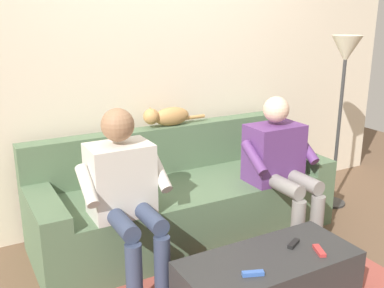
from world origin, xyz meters
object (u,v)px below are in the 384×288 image
at_px(remote_red, 319,251).
at_px(remote_black, 294,244).
at_px(coffee_table, 268,282).
at_px(couch, 184,200).
at_px(floor_lamp, 345,67).
at_px(cat_on_backrest, 167,116).
at_px(person_right_seated, 125,188).
at_px(person_left_seated, 280,160).
at_px(remote_blue, 253,273).

distance_m(remote_red, remote_black, 0.16).
bearing_deg(remote_black, coffee_table, 162.43).
distance_m(coffee_table, remote_red, 0.36).
distance_m(couch, floor_lamp, 1.77).
bearing_deg(remote_black, cat_on_backrest, 71.63).
bearing_deg(person_right_seated, floor_lamp, -173.69).
height_order(person_left_seated, remote_red, person_left_seated).
height_order(person_right_seated, floor_lamp, floor_lamp).
bearing_deg(couch, remote_black, 101.56).
height_order(couch, person_left_seated, person_left_seated).
xyz_separation_m(remote_black, floor_lamp, (-1.25, -0.88, 0.90)).
distance_m(couch, remote_black, 1.06).
relative_size(remote_red, floor_lamp, 0.08).
distance_m(cat_on_backrest, remote_blue, 1.58).
height_order(couch, remote_red, couch).
xyz_separation_m(person_left_seated, person_right_seated, (1.24, -0.00, 0.02)).
bearing_deg(floor_lamp, couch, -5.85).
xyz_separation_m(remote_red, remote_black, (0.08, -0.14, 0.00)).
distance_m(person_right_seated, floor_lamp, 2.18).
height_order(remote_red, remote_black, remote_black).
height_order(person_right_seated, remote_black, person_right_seated).
height_order(coffee_table, person_right_seated, person_right_seated).
xyz_separation_m(coffee_table, person_left_seated, (-0.62, -0.69, 0.46)).
xyz_separation_m(coffee_table, floor_lamp, (-1.46, -0.92, 1.09)).
bearing_deg(person_right_seated, remote_blue, 117.83).
height_order(coffee_table, remote_black, remote_black).
distance_m(remote_blue, remote_black, 0.43).
distance_m(person_left_seated, floor_lamp, 1.08).
xyz_separation_m(cat_on_backrest, floor_lamp, (-1.46, 0.44, 0.36)).
xyz_separation_m(remote_red, floor_lamp, (-1.17, -1.02, 0.91)).
distance_m(person_left_seated, remote_red, 0.90).
distance_m(remote_blue, floor_lamp, 2.15).
distance_m(coffee_table, floor_lamp, 2.04).
bearing_deg(remote_red, remote_blue, -66.39).
bearing_deg(person_right_seated, couch, -148.42).
relative_size(person_left_seated, person_right_seated, 0.97).
relative_size(cat_on_backrest, remote_blue, 4.53).
height_order(coffee_table, remote_blue, remote_blue).
distance_m(coffee_table, person_right_seated, 1.04).
bearing_deg(coffee_table, remote_black, -170.21).
bearing_deg(coffee_table, remote_blue, 28.29).
height_order(person_left_seated, floor_lamp, floor_lamp).
bearing_deg(coffee_table, person_left_seated, -132.01).
height_order(couch, remote_black, couch).
bearing_deg(person_left_seated, remote_red, 67.34).
height_order(person_left_seated, remote_black, person_left_seated).
distance_m(person_left_seated, remote_blue, 1.17).
bearing_deg(remote_black, person_left_seated, 30.60).
xyz_separation_m(cat_on_backrest, remote_blue, (0.20, 1.47, -0.55)).
bearing_deg(person_right_seated, person_left_seated, 179.82).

